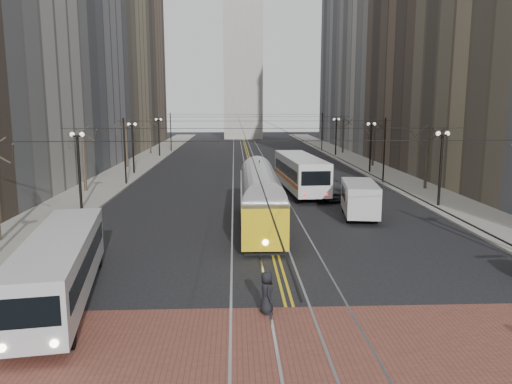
{
  "coord_description": "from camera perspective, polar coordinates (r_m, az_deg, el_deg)",
  "views": [
    {
      "loc": [
        -2.11,
        -19.38,
        7.8
      ],
      "look_at": [
        -0.93,
        8.22,
        3.0
      ],
      "focal_mm": 35.0,
      "sensor_mm": 36.0,
      "label": 1
    }
  ],
  "objects": [
    {
      "name": "street_trees",
      "position": [
        54.9,
        -0.25,
        4.63
      ],
      "size": [
        31.68,
        53.28,
        5.6
      ],
      "color": "#382D23",
      "rests_on": "ground"
    },
    {
      "name": "building_right_far",
      "position": [
        109.62,
        12.64,
        16.02
      ],
      "size": [
        16.0,
        20.0,
        40.0
      ],
      "primitive_type": "cube",
      "color": "slate",
      "rests_on": "ground"
    },
    {
      "name": "sidewalk_right",
      "position": [
        67.06,
        12.36,
        3.01
      ],
      "size": [
        5.0,
        140.0,
        0.15
      ],
      "primitive_type": "cube",
      "color": "gray",
      "rests_on": "ground"
    },
    {
      "name": "building_right_mid",
      "position": [
        71.57,
        21.18,
        16.6
      ],
      "size": [
        16.0,
        20.0,
        34.0
      ],
      "primitive_type": "cube",
      "color": "brown",
      "rests_on": "ground"
    },
    {
      "name": "sedan_silver",
      "position": [
        52.59,
        6.02,
        2.04
      ],
      "size": [
        2.0,
        4.39,
        1.4
      ],
      "primitive_type": "imported",
      "rotation": [
        0.0,
        0.0,
        -0.13
      ],
      "color": "#A9AAB1",
      "rests_on": "ground"
    },
    {
      "name": "building_left_mid",
      "position": [
        70.04,
        -22.96,
        16.65
      ],
      "size": [
        16.0,
        20.0,
        34.0
      ],
      "primitive_type": "cube",
      "color": "slate",
      "rests_on": "ground"
    },
    {
      "name": "ground",
      "position": [
        21.0,
        3.57,
        -11.97
      ],
      "size": [
        260.0,
        260.0,
        0.0
      ],
      "primitive_type": "plane",
      "color": "black",
      "rests_on": "ground"
    },
    {
      "name": "pedestrian_a",
      "position": [
        19.23,
        1.22,
        -11.42
      ],
      "size": [
        0.65,
        0.87,
        1.63
      ],
      "primitive_type": "imported",
      "rotation": [
        0.0,
        0.0,
        1.75
      ],
      "color": "black",
      "rests_on": "crosswalk_band"
    },
    {
      "name": "cargo_van",
      "position": [
        35.68,
        11.76,
        -0.94
      ],
      "size": [
        2.9,
        5.86,
        2.49
      ],
      "primitive_type": "cube",
      "rotation": [
        0.0,
        0.0,
        -0.13
      ],
      "color": "silver",
      "rests_on": "ground"
    },
    {
      "name": "streetcar_rails",
      "position": [
        64.89,
        -0.58,
        2.96
      ],
      "size": [
        4.8,
        130.0,
        0.02
      ],
      "primitive_type": "cube",
      "color": "gray",
      "rests_on": "ground"
    },
    {
      "name": "rear_bus",
      "position": [
        45.32,
        5.06,
        2.01
      ],
      "size": [
        3.56,
        12.76,
        3.29
      ],
      "primitive_type": "cube",
      "rotation": [
        0.0,
        0.0,
        0.07
      ],
      "color": "silver",
      "rests_on": "ground"
    },
    {
      "name": "crosswalk_band",
      "position": [
        17.37,
        5.0,
        -16.84
      ],
      "size": [
        25.0,
        6.0,
        0.01
      ],
      "primitive_type": "cube",
      "color": "brown",
      "rests_on": "ground"
    },
    {
      "name": "lamp_posts",
      "position": [
        48.44,
        0.05,
        3.93
      ],
      "size": [
        27.6,
        57.2,
        5.6
      ],
      "color": "black",
      "rests_on": "ground"
    },
    {
      "name": "trolley_wires",
      "position": [
        54.4,
        -0.23,
        5.61
      ],
      "size": [
        25.96,
        120.0,
        6.6
      ],
      "color": "black",
      "rests_on": "ground"
    },
    {
      "name": "transit_bus",
      "position": [
        21.59,
        -21.46,
        -8.21
      ],
      "size": [
        3.94,
        11.08,
        2.72
      ],
      "primitive_type": "cube",
      "rotation": [
        0.0,
        0.0,
        0.16
      ],
      "color": "#BABABA",
      "rests_on": "ground"
    },
    {
      "name": "sidewalk_left",
      "position": [
        66.11,
        -13.7,
        2.87
      ],
      "size": [
        5.0,
        140.0,
        0.15
      ],
      "primitive_type": "cube",
      "color": "gray",
      "rests_on": "ground"
    },
    {
      "name": "sedan_grey",
      "position": [
        42.76,
        8.63,
        0.36
      ],
      "size": [
        2.29,
        4.99,
        1.66
      ],
      "primitive_type": "imported",
      "rotation": [
        0.0,
        0.0,
        0.07
      ],
      "color": "#454A4E",
      "rests_on": "ground"
    },
    {
      "name": "building_left_far",
      "position": [
        108.63,
        -15.49,
        15.96
      ],
      "size": [
        16.0,
        20.0,
        40.0
      ],
      "primitive_type": "cube",
      "color": "brown",
      "rests_on": "ground"
    },
    {
      "name": "streetcar",
      "position": [
        31.91,
        0.48,
        -1.42
      ],
      "size": [
        2.61,
        13.28,
        3.12
      ],
      "primitive_type": "cube",
      "rotation": [
        0.0,
        0.0,
        -0.01
      ],
      "color": "yellow",
      "rests_on": "ground"
    },
    {
      "name": "centre_lines",
      "position": [
        64.88,
        -0.58,
        2.96
      ],
      "size": [
        0.42,
        130.0,
        0.01
      ],
      "primitive_type": "cube",
      "color": "gold",
      "rests_on": "ground"
    }
  ]
}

